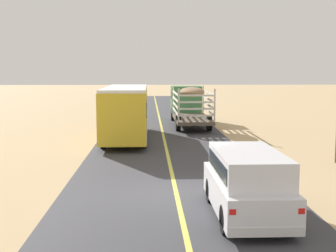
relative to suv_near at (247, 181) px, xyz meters
The scene contains 6 objects.
ground_plane 3.34m from the suv_near, 126.32° to the left, with size 240.00×240.00×0.00m, color tan.
road_surface 3.34m from the suv_near, 126.32° to the left, with size 8.00×120.00×0.02m, color #38383D.
road_centre_line 3.34m from the suv_near, 126.32° to the left, with size 0.16×117.60×0.00m, color #D8CC4C.
suv_near is the anchor object (origin of this frame).
livestock_truck 23.21m from the suv_near, 89.18° to the left, with size 2.53×9.70×3.02m.
bus 15.61m from the suv_near, 105.56° to the left, with size 2.54×10.00×3.21m.
Camera 1 is at (-0.93, -15.01, 4.21)m, focal length 48.08 mm.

